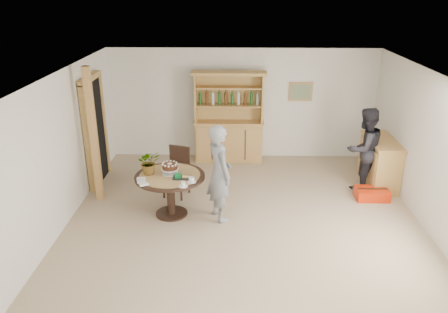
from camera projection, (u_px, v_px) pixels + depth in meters
ground at (244, 234)px, 7.10m from camera, size 7.00×7.00×0.00m
room_shell at (246, 132)px, 6.47m from camera, size 6.04×7.04×2.52m
doorway at (95, 130)px, 8.62m from camera, size 0.13×1.10×2.18m
pine_post at (94, 136)px, 7.81m from camera, size 0.12×0.12×2.50m
hutch at (229, 131)px, 9.86m from camera, size 1.62×0.54×2.04m
sideboard at (380, 162)px, 8.72m from camera, size 0.54×1.26×0.94m
dining_table at (170, 183)px, 7.49m from camera, size 1.20×1.20×0.76m
dining_chair at (178, 168)px, 8.28m from camera, size 0.53×0.53×0.95m
birthday_cake at (170, 167)px, 7.43m from camera, size 0.30×0.30×0.20m
flower_vase at (149, 162)px, 7.41m from camera, size 0.47×0.44×0.42m
gift_tray at (181, 177)px, 7.30m from camera, size 0.30×0.20×0.08m
coffee_cup_a at (192, 180)px, 7.15m from camera, size 0.15×0.15×0.09m
coffee_cup_b at (183, 185)px, 6.99m from camera, size 0.15×0.15×0.08m
napkins at (142, 182)px, 7.14m from camera, size 0.24×0.33×0.03m
teen_boy at (219, 173)px, 7.29m from camera, size 0.62×0.73×1.69m
adult_person at (364, 149)px, 8.43m from camera, size 0.99×0.92×1.64m
red_suitcase at (372, 194)px, 8.23m from camera, size 0.60×0.41×0.21m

